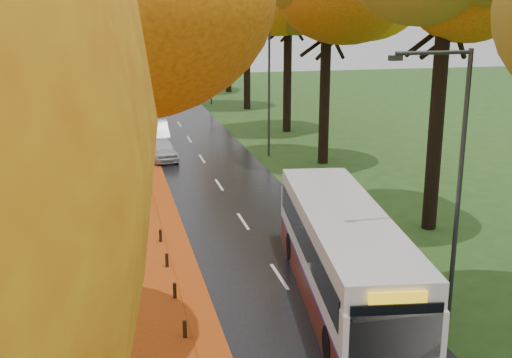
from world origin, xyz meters
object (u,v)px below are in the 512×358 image
object	(u,v)px
streetlamp_mid	(265,80)
car_silver	(156,132)
car_white	(162,149)
streetlamp_far	(208,54)
bus	(343,253)
car_dark	(144,107)
streetlamp_near	(453,167)

from	to	relation	value
streetlamp_mid	car_silver	xyz separation A→B (m)	(-6.30, 5.29, -3.91)
car_white	car_silver	world-z (taller)	car_silver
streetlamp_far	bus	world-z (taller)	streetlamp_far
streetlamp_far	car_dark	xyz separation A→B (m)	(-6.30, -4.35, -4.11)
car_dark	streetlamp_mid	bearing A→B (deg)	-59.46
streetlamp_far	bus	bearing A→B (deg)	-93.32
bus	car_silver	size ratio (longest dim) A/B	2.45
bus	car_white	size ratio (longest dim) A/B	3.06
streetlamp_far	car_dark	bearing A→B (deg)	-145.38
streetlamp_near	car_white	world-z (taller)	streetlamp_near
streetlamp_near	streetlamp_mid	distance (m)	22.00
car_silver	bus	bearing A→B (deg)	-80.74
streetlamp_mid	bus	xyz separation A→B (m)	(-2.44, -20.06, -3.15)
streetlamp_mid	car_dark	distance (m)	19.19
streetlamp_mid	car_white	xyz separation A→B (m)	(-6.29, 0.38, -4.04)
car_white	car_dark	world-z (taller)	car_white
streetlamp_mid	streetlamp_far	size ratio (longest dim) A/B	1.00
streetlamp_near	car_silver	xyz separation A→B (m)	(-6.30, 27.29, -3.91)
streetlamp_far	car_white	xyz separation A→B (m)	(-6.29, -21.62, -4.04)
car_white	streetlamp_far	bearing A→B (deg)	68.60
car_dark	streetlamp_near	bearing A→B (deg)	-70.07
bus	car_dark	distance (m)	37.92
streetlamp_near	streetlamp_mid	xyz separation A→B (m)	(0.00, 22.00, 0.00)
car_silver	streetlamp_far	bearing A→B (deg)	69.95
car_silver	car_dark	xyz separation A→B (m)	(0.00, 12.36, -0.20)
car_white	car_dark	xyz separation A→B (m)	(-0.00, 17.27, -0.07)
car_silver	car_white	bearing A→B (deg)	-89.36
streetlamp_near	car_silver	size ratio (longest dim) A/B	1.73
bus	car_silver	world-z (taller)	bus
bus	car_white	bearing A→B (deg)	108.68
streetlamp_near	car_white	distance (m)	23.60
car_white	car_silver	bearing A→B (deg)	84.86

